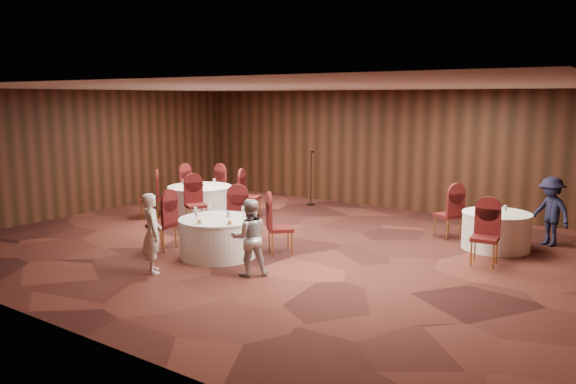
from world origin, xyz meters
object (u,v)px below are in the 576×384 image
Objects in this scene: table_left at (200,200)px; table_right at (496,230)px; mic_stand at (311,190)px; man_c at (551,211)px; table_main at (218,237)px; woman_b at (249,237)px; woman_a at (152,233)px.

table_right is (7.21, 0.91, 0.00)m from table_left.
man_c is at bearing -8.28° from mic_stand.
mic_stand is (-1.33, 5.39, 0.06)m from table_main.
mic_stand reaches higher than table_main.
table_right is at bearing 40.34° from table_main.
table_left is 7.27m from table_right.
table_main is at bearing -71.93° from woman_b.
mic_stand is at bearing 58.34° from table_left.
woman_a is 1.69m from woman_b.
man_c reaches higher than table_left.
table_left is at bearing -84.59° from woman_b.
table_main is 5.52m from table_right.
table_main is at bearing -41.62° from table_left.
man_c reaches higher than woman_a.
table_right is at bearing -173.06° from woman_b.
man_c reaches higher than table_right.
woman_b is (1.21, -0.56, 0.29)m from table_main.
woman_a is (-4.47, -4.96, 0.32)m from table_right.
woman_a is at bearing -81.07° from mic_stand.
man_c is (5.04, 4.46, 0.33)m from table_main.
table_main is 4.02m from table_left.
man_c is at bearing 47.07° from table_right.
table_left is at bearing -121.66° from mic_stand.
woman_a is (1.06, -6.78, 0.26)m from mic_stand.
woman_a reaches higher than table_left.
table_left is at bearing -135.19° from man_c.
table_left is at bearing -172.83° from table_right.
woman_b is (1.48, 0.83, -0.04)m from woman_a.
mic_stand is at bearing -46.10° from woman_a.
woman_b is (4.22, -3.23, 0.29)m from table_left.
woman_b reaches higher than table_right.
table_left is 1.18× the size of woman_a.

